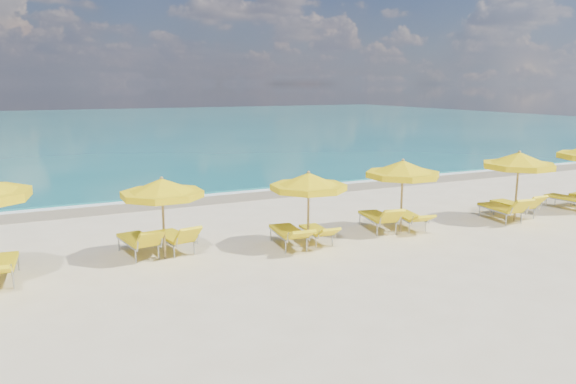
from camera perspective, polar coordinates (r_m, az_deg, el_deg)
name	(u,v)px	position (r m, az deg, el deg)	size (l,w,h in m)	color
ground_plane	(312,244)	(15.44, 2.44, -5.33)	(120.00, 120.00, 0.00)	beige
ocean	(92,127)	(61.60, -19.31, 6.29)	(120.00, 80.00, 0.30)	#126869
wet_sand_band	(222,196)	(22.05, -6.69, -0.45)	(120.00, 2.60, 0.01)	tan
foam_line	(216,193)	(22.79, -7.36, -0.09)	(120.00, 1.20, 0.03)	white
whitecap_near	(43,173)	(30.37, -23.60, 1.83)	(14.00, 0.36, 0.05)	white
whitecap_far	(252,146)	(40.21, -3.72, 4.73)	(18.00, 0.30, 0.05)	white
umbrella_3	(162,189)	(14.13, -12.68, 0.32)	(2.69, 2.69, 2.09)	tan
umbrella_4	(309,182)	(14.79, 2.10, 0.99)	(2.55, 2.55, 2.08)	tan
umbrella_5	(403,170)	(16.64, 11.58, 2.24)	(2.85, 2.85, 2.19)	tan
umbrella_6	(519,161)	(19.12, 22.40, 2.94)	(2.96, 2.96, 2.27)	tan
lounger_2_right	(1,271)	(14.07, -27.12, -7.18)	(0.82, 2.07, 0.74)	#A5A8AD
lounger_3_left	(139,246)	(14.88, -14.93, -5.35)	(0.92, 1.99, 0.91)	#A5A8AD
lounger_3_right	(175,243)	(15.03, -11.44, -5.07)	(0.93, 1.89, 0.88)	#A5A8AD
lounger_4_left	(289,238)	(15.16, 0.07, -4.69)	(0.87, 2.07, 0.76)	#A5A8AD
lounger_4_right	(317,235)	(15.58, 2.94, -4.42)	(0.67, 1.70, 0.66)	#A5A8AD
lounger_5_left	(378,222)	(17.02, 9.13, -3.07)	(1.00, 2.03, 0.90)	#A5A8AD
lounger_5_right	(409,221)	(17.43, 12.20, -2.94)	(0.94, 1.94, 0.68)	#A5A8AD
lounger_6_left	(501,213)	(19.26, 20.82, -2.02)	(0.88, 1.97, 0.93)	#A5A8AD
lounger_6_right	(514,209)	(20.04, 21.95, -1.64)	(0.66, 1.85, 0.90)	#A5A8AD
lounger_7_left	(569,203)	(21.99, 26.61, -0.98)	(0.86, 2.00, 0.69)	#A5A8AD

